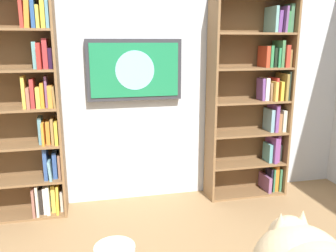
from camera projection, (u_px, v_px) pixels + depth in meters
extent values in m
cube|color=silver|center=(135.00, 63.00, 3.31)|extent=(4.52, 0.06, 2.70)
cube|color=brown|center=(285.00, 100.00, 3.54)|extent=(0.02, 0.28, 1.95)
cube|color=brown|center=(211.00, 103.00, 3.37)|extent=(0.02, 0.28, 1.95)
cube|color=brown|center=(243.00, 99.00, 3.58)|extent=(0.81, 0.01, 1.95)
cube|color=brown|center=(244.00, 192.00, 3.68)|extent=(0.77, 0.27, 0.02)
cube|color=brown|center=(246.00, 163.00, 3.61)|extent=(0.77, 0.27, 0.02)
cube|color=brown|center=(248.00, 133.00, 3.53)|extent=(0.77, 0.27, 0.02)
cube|color=brown|center=(249.00, 101.00, 3.46)|extent=(0.77, 0.27, 0.02)
cube|color=brown|center=(251.00, 68.00, 3.38)|extent=(0.77, 0.27, 0.02)
cube|color=brown|center=(253.00, 34.00, 3.30)|extent=(0.77, 0.27, 0.02)
cube|color=#3A734B|center=(277.00, 178.00, 3.71)|extent=(0.02, 0.15, 0.24)
cube|color=orange|center=(274.00, 177.00, 3.71)|extent=(0.04, 0.13, 0.27)
cube|color=#35744F|center=(271.00, 179.00, 3.69)|extent=(0.02, 0.14, 0.24)
cube|color=black|center=(269.00, 179.00, 3.69)|extent=(0.02, 0.13, 0.25)
cube|color=#83527A|center=(265.00, 182.00, 3.72)|extent=(0.03, 0.23, 0.16)
cube|color=#242821|center=(278.00, 152.00, 3.67)|extent=(0.03, 0.12, 0.17)
cube|color=#864485|center=(274.00, 147.00, 3.64)|extent=(0.03, 0.19, 0.28)
cube|color=#784081|center=(272.00, 149.00, 3.62)|extent=(0.03, 0.22, 0.26)
cube|color=#5B9EA1|center=(268.00, 152.00, 3.62)|extent=(0.03, 0.15, 0.19)
cube|color=beige|center=(281.00, 120.00, 3.56)|extent=(0.04, 0.16, 0.22)
cube|color=#996742|center=(277.00, 122.00, 3.57)|extent=(0.04, 0.15, 0.18)
cube|color=#744189|center=(273.00, 117.00, 3.56)|extent=(0.04, 0.21, 0.28)
cube|color=#729DAC|center=(269.00, 120.00, 3.56)|extent=(0.04, 0.18, 0.23)
cube|color=#222B20|center=(285.00, 85.00, 3.48)|extent=(0.02, 0.19, 0.28)
cube|color=olive|center=(282.00, 86.00, 3.48)|extent=(0.03, 0.23, 0.26)
cube|color=gold|center=(277.00, 90.00, 3.50)|extent=(0.03, 0.24, 0.19)
cube|color=red|center=(273.00, 88.00, 3.49)|extent=(0.02, 0.19, 0.22)
cube|color=gold|center=(271.00, 90.00, 3.46)|extent=(0.03, 0.24, 0.19)
cube|color=#926F4B|center=(267.00, 91.00, 3.48)|extent=(0.03, 0.20, 0.18)
cube|color=silver|center=(264.00, 89.00, 3.46)|extent=(0.04, 0.16, 0.22)
cube|color=#6F4588|center=(261.00, 89.00, 3.44)|extent=(0.04, 0.14, 0.22)
cube|color=olive|center=(286.00, 58.00, 3.42)|extent=(0.03, 0.17, 0.17)
cube|color=#BA3524|center=(282.00, 56.00, 3.41)|extent=(0.04, 0.23, 0.21)
cube|color=#427A48|center=(278.00, 54.00, 3.40)|extent=(0.03, 0.20, 0.25)
cube|color=#2D7D49|center=(274.00, 57.00, 3.41)|extent=(0.02, 0.22, 0.18)
cube|color=black|center=(271.00, 57.00, 3.40)|extent=(0.03, 0.19, 0.18)
cube|color=#327E47|center=(267.00, 56.00, 3.40)|extent=(0.03, 0.22, 0.20)
cube|color=#B33A21|center=(264.00, 57.00, 3.38)|extent=(0.04, 0.19, 0.20)
cube|color=#42714F|center=(289.00, 19.00, 3.34)|extent=(0.04, 0.14, 0.26)
cube|color=#357D40|center=(285.00, 22.00, 3.33)|extent=(0.04, 0.14, 0.20)
cube|color=#6E467A|center=(282.00, 20.00, 3.32)|extent=(0.03, 0.21, 0.24)
cube|color=#764390|center=(278.00, 22.00, 3.32)|extent=(0.05, 0.13, 0.20)
cube|color=#291F30|center=(275.00, 23.00, 3.31)|extent=(0.02, 0.13, 0.18)
cube|color=#6DA59F|center=(271.00, 20.00, 3.30)|extent=(0.03, 0.23, 0.24)
cube|color=brown|center=(59.00, 107.00, 3.07)|extent=(0.02, 0.28, 1.98)
cube|color=brown|center=(13.00, 106.00, 3.11)|extent=(0.83, 0.01, 1.98)
cube|color=brown|center=(21.00, 214.00, 3.21)|extent=(0.79, 0.27, 0.02)
cube|color=brown|center=(17.00, 181.00, 3.13)|extent=(0.79, 0.27, 0.02)
cube|color=brown|center=(14.00, 146.00, 3.06)|extent=(0.79, 0.27, 0.02)
cube|color=brown|center=(10.00, 109.00, 2.98)|extent=(0.79, 0.27, 0.02)
cube|color=brown|center=(5.00, 70.00, 2.90)|extent=(0.79, 0.27, 0.02)
cube|color=brown|center=(1.00, 30.00, 2.83)|extent=(0.79, 0.27, 0.02)
cube|color=beige|center=(62.00, 200.00, 3.27)|extent=(0.03, 0.13, 0.19)
cube|color=yellow|center=(58.00, 197.00, 3.24)|extent=(0.03, 0.22, 0.27)
cube|color=#E3BE48|center=(54.00, 197.00, 3.25)|extent=(0.04, 0.13, 0.26)
cube|color=silver|center=(49.00, 198.00, 3.22)|extent=(0.03, 0.19, 0.27)
cube|color=silver|center=(45.00, 198.00, 3.22)|extent=(0.03, 0.16, 0.25)
cube|color=black|center=(42.00, 200.00, 3.21)|extent=(0.03, 0.13, 0.24)
cube|color=beige|center=(38.00, 198.00, 3.20)|extent=(0.02, 0.23, 0.28)
cube|color=#945E4E|center=(35.00, 200.00, 3.19)|extent=(0.02, 0.23, 0.26)
cube|color=#90644D|center=(60.00, 166.00, 3.18)|extent=(0.02, 0.12, 0.22)
cube|color=#32508E|center=(55.00, 164.00, 3.18)|extent=(0.04, 0.12, 0.24)
cube|color=#6C9CA5|center=(51.00, 168.00, 3.18)|extent=(0.03, 0.24, 0.18)
cube|color=#31508A|center=(46.00, 162.00, 3.16)|extent=(0.03, 0.19, 0.29)
cube|color=yellow|center=(57.00, 132.00, 3.09)|extent=(0.03, 0.20, 0.20)
cube|color=olive|center=(53.00, 130.00, 3.10)|extent=(0.02, 0.19, 0.23)
cube|color=orange|center=(48.00, 132.00, 3.09)|extent=(0.03, 0.13, 0.20)
cube|color=orange|center=(44.00, 133.00, 3.08)|extent=(0.02, 0.21, 0.20)
cube|color=#5C909C|center=(41.00, 130.00, 3.09)|extent=(0.03, 0.13, 0.24)
cube|color=olive|center=(55.00, 96.00, 3.03)|extent=(0.03, 0.20, 0.18)
cube|color=orange|center=(51.00, 96.00, 3.02)|extent=(0.04, 0.18, 0.19)
cube|color=#7D507C|center=(47.00, 91.00, 3.02)|extent=(0.02, 0.13, 0.26)
cube|color=orange|center=(43.00, 95.00, 3.00)|extent=(0.03, 0.15, 0.21)
cube|color=gold|center=(39.00, 97.00, 3.01)|extent=(0.03, 0.18, 0.18)
cube|color=#AB3230|center=(33.00, 93.00, 2.98)|extent=(0.03, 0.15, 0.25)
cube|color=#A2634B|center=(29.00, 97.00, 2.98)|extent=(0.03, 0.21, 0.18)
cube|color=#E9BF44|center=(24.00, 92.00, 2.96)|extent=(0.03, 0.14, 0.27)
cube|color=#27132E|center=(51.00, 58.00, 2.97)|extent=(0.03, 0.15, 0.17)
cube|color=#AC3435|center=(46.00, 54.00, 2.95)|extent=(0.04, 0.14, 0.25)
cube|color=red|center=(40.00, 56.00, 2.92)|extent=(0.03, 0.22, 0.21)
cube|color=#61A4A2|center=(35.00, 55.00, 2.93)|extent=(0.03, 0.13, 0.22)
cube|color=#5D94A4|center=(48.00, 11.00, 2.86)|extent=(0.03, 0.16, 0.27)
cube|color=yellow|center=(43.00, 10.00, 2.86)|extent=(0.03, 0.13, 0.29)
cube|color=gold|center=(38.00, 17.00, 2.86)|extent=(0.02, 0.16, 0.18)
cube|color=#2B5393|center=(34.00, 14.00, 2.86)|extent=(0.03, 0.18, 0.24)
cube|color=orange|center=(28.00, 13.00, 2.85)|extent=(0.05, 0.22, 0.24)
cube|color=#BC3429|center=(23.00, 15.00, 2.84)|extent=(0.03, 0.20, 0.21)
cube|color=#333338|center=(134.00, 70.00, 3.25)|extent=(0.88, 0.06, 0.56)
cube|color=#1E7F4C|center=(135.00, 70.00, 3.21)|extent=(0.81, 0.01, 0.49)
cylinder|color=#8CCCEA|center=(135.00, 70.00, 3.21)|extent=(0.36, 0.00, 0.36)
sphere|color=#D1B284|center=(290.00, 238.00, 0.97)|extent=(0.12, 0.12, 0.12)
cone|color=#D1B284|center=(302.00, 221.00, 0.97)|extent=(0.05, 0.05, 0.07)
cone|color=#D1B284|center=(280.00, 224.00, 0.95)|extent=(0.05, 0.05, 0.07)
cone|color=beige|center=(303.00, 224.00, 0.96)|extent=(0.03, 0.03, 0.05)
cone|color=beige|center=(281.00, 227.00, 0.95)|extent=(0.03, 0.03, 0.05)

